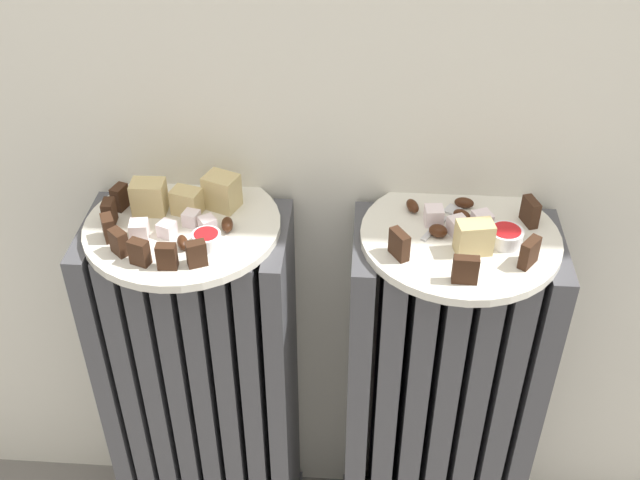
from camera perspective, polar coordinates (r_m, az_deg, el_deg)
name	(u,v)px	position (r m, az deg, el deg)	size (l,w,h in m)	color
radiator_left	(205,397)	(1.32, -8.46, -11.38)	(0.30, 0.17, 0.68)	#47474C
radiator_right	(437,409)	(1.30, 8.60, -12.24)	(0.30, 0.17, 0.68)	#47474C
plate_left	(183,226)	(1.09, -10.10, 1.01)	(0.27, 0.27, 0.01)	silver
plate_right	(460,238)	(1.07, 10.30, 0.18)	(0.27, 0.27, 0.01)	silver
dark_cake_slice_left_0	(120,197)	(1.12, -14.54, 3.08)	(0.02, 0.01, 0.04)	#382114
dark_cake_slice_left_1	(109,212)	(1.09, -15.29, 2.00)	(0.02, 0.01, 0.04)	#382114
dark_cake_slice_left_2	(109,228)	(1.06, -15.34, 0.86)	(0.02, 0.01, 0.04)	#382114
dark_cake_slice_left_3	(119,242)	(1.03, -14.62, -0.16)	(0.02, 0.01, 0.04)	#382114
dark_cake_slice_left_4	(139,252)	(1.01, -13.19, -0.90)	(0.02, 0.01, 0.04)	#382114
dark_cake_slice_left_5	(167,257)	(1.00, -11.24, -1.21)	(0.02, 0.01, 0.04)	#382114
dark_cake_slice_left_6	(197,254)	(0.99, -9.10, -1.01)	(0.02, 0.01, 0.04)	#382114
marble_cake_slice_left_0	(149,197)	(1.10, -12.51, 3.11)	(0.05, 0.03, 0.05)	tan
marble_cake_slice_left_1	(187,201)	(1.09, -9.81, 2.82)	(0.04, 0.03, 0.04)	tan
marble_cake_slice_left_2	(222,192)	(1.09, -7.26, 3.56)	(0.04, 0.04, 0.05)	tan
turkish_delight_left_0	(208,224)	(1.06, -8.30, 1.16)	(0.02, 0.02, 0.02)	white
turkish_delight_left_1	(167,229)	(1.06, -11.23, 0.80)	(0.02, 0.02, 0.02)	white
turkish_delight_left_2	(191,218)	(1.07, -9.47, 1.59)	(0.02, 0.02, 0.02)	white
turkish_delight_left_3	(139,230)	(1.06, -13.20, 0.76)	(0.02, 0.02, 0.02)	white
medjool_date_left_0	(182,242)	(1.03, -10.12, -0.17)	(0.03, 0.01, 0.02)	#3D1E0F
medjool_date_left_1	(227,225)	(1.05, -6.86, 1.14)	(0.03, 0.02, 0.02)	#3D1E0F
jam_bowl_left	(207,239)	(1.03, -8.37, 0.08)	(0.04, 0.04, 0.02)	white
dark_cake_slice_right_0	(399,244)	(1.00, 5.87, -0.32)	(0.03, 0.01, 0.04)	#382114
dark_cake_slice_right_1	(465,270)	(0.97, 10.68, -2.18)	(0.03, 0.01, 0.04)	#382114
dark_cake_slice_right_2	(529,253)	(1.02, 15.20, -0.91)	(0.03, 0.01, 0.04)	#382114
dark_cake_slice_right_3	(530,212)	(1.09, 15.26, 2.03)	(0.03, 0.01, 0.04)	#382114
marble_cake_slice_right_0	(474,238)	(1.02, 11.31, 0.18)	(0.05, 0.03, 0.05)	tan
turkish_delight_right_0	(458,226)	(1.06, 10.13, 1.03)	(0.02, 0.02, 0.02)	white
turkish_delight_right_1	(434,216)	(1.07, 8.40, 1.80)	(0.02, 0.02, 0.02)	white
turkish_delight_right_2	(482,221)	(1.07, 11.87, 1.42)	(0.02, 0.02, 0.02)	white
medjool_date_right_0	(462,216)	(1.08, 10.44, 1.78)	(0.03, 0.01, 0.02)	#3D1E0F
medjool_date_right_1	(438,231)	(1.05, 8.71, 0.67)	(0.03, 0.02, 0.02)	#3D1E0F
medjool_date_right_2	(464,203)	(1.11, 10.59, 2.72)	(0.03, 0.02, 0.02)	#3D1E0F
medjool_date_right_3	(413,206)	(1.09, 6.84, 2.51)	(0.03, 0.01, 0.02)	#3D1E0F
jam_bowl_right	(506,236)	(1.05, 13.54, 0.32)	(0.05, 0.05, 0.02)	white
fork	(443,220)	(1.08, 9.06, 1.48)	(0.06, 0.09, 0.00)	silver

